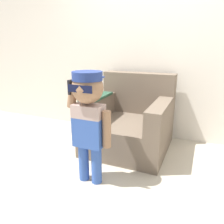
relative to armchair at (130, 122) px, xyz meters
name	(u,v)px	position (x,y,z in m)	size (l,w,h in m)	color
ground_plane	(140,154)	(0.20, -0.18, -0.33)	(10.00, 10.00, 0.00)	#BCB29E
wall_back	(158,44)	(0.20, 0.53, 0.97)	(10.00, 0.05, 2.60)	silver
armchair	(130,122)	(0.00, 0.00, 0.00)	(1.00, 1.00, 0.93)	#6B5B4C
person_child	(89,111)	(-0.10, -0.90, 0.38)	(0.44, 0.33, 1.07)	#3356AD
side_table	(81,117)	(-0.74, 0.02, -0.02)	(0.38, 0.38, 0.51)	beige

